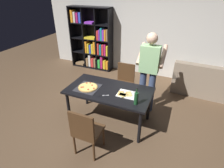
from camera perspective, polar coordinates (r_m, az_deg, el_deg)
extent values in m
plane|color=brown|center=(3.93, -0.87, -11.24)|extent=(12.00, 12.00, 0.00)
cube|color=silver|center=(5.59, 10.27, 16.86)|extent=(6.40, 0.10, 2.80)
cube|color=black|center=(3.50, -0.96, -2.10)|extent=(1.63, 0.87, 0.04)
cylinder|color=black|center=(3.78, -13.48, -7.21)|extent=(0.06, 0.06, 0.71)
cylinder|color=black|center=(3.27, 8.72, -13.32)|extent=(0.06, 0.06, 0.71)
cylinder|color=black|center=(4.26, -8.09, -2.12)|extent=(0.06, 0.06, 0.71)
cylinder|color=black|center=(3.82, 11.53, -6.57)|extent=(0.06, 0.06, 0.71)
cube|color=#472D19|center=(3.10, -7.34, -14.29)|extent=(0.42, 0.42, 0.04)
cube|color=#472D19|center=(2.81, -9.60, -13.05)|extent=(0.42, 0.04, 0.45)
cylinder|color=#472D19|center=(3.30, -2.66, -16.08)|extent=(0.04, 0.04, 0.41)
cylinder|color=#472D19|center=(3.43, -8.28, -14.27)|extent=(0.04, 0.04, 0.41)
cylinder|color=#472D19|center=(3.09, -5.70, -20.39)|extent=(0.04, 0.04, 0.41)
cylinder|color=#472D19|center=(3.23, -11.65, -18.20)|extent=(0.04, 0.04, 0.41)
cube|color=#472D19|center=(4.32, 3.53, -0.22)|extent=(0.42, 0.42, 0.04)
cube|color=#472D19|center=(4.37, 4.47, 3.70)|extent=(0.42, 0.04, 0.45)
cylinder|color=#472D19|center=(4.35, 0.40, -3.43)|extent=(0.04, 0.04, 0.41)
cylinder|color=#472D19|center=(4.25, 4.90, -4.43)|extent=(0.04, 0.04, 0.41)
cylinder|color=#472D19|center=(4.64, 2.11, -1.22)|extent=(0.04, 0.04, 0.41)
cylinder|color=#472D19|center=(4.54, 6.35, -2.11)|extent=(0.04, 0.04, 0.41)
cube|color=gray|center=(5.37, 27.61, -0.35)|extent=(1.74, 0.93, 0.40)
cube|color=gray|center=(4.90, 28.65, 2.29)|extent=(1.71, 0.28, 0.45)
cube|color=gray|center=(5.24, 20.11, 4.29)|extent=(0.20, 0.86, 0.20)
cube|color=black|center=(6.41, -12.13, 14.31)|extent=(0.03, 0.35, 1.95)
cube|color=black|center=(5.76, -0.43, 13.29)|extent=(0.03, 0.35, 1.95)
cube|color=black|center=(5.88, -7.15, 22.96)|extent=(1.40, 0.35, 0.03)
cube|color=black|center=(6.37, -6.09, 5.54)|extent=(1.40, 0.35, 0.03)
cube|color=black|center=(6.19, -5.85, 14.27)|extent=(1.40, 0.03, 1.95)
cube|color=black|center=(6.19, -6.33, 9.68)|extent=(1.34, 0.29, 0.03)
cube|color=black|center=(6.05, -6.58, 13.90)|extent=(1.34, 0.29, 0.03)
cube|color=black|center=(5.95, -6.85, 18.29)|extent=(1.34, 0.29, 0.03)
cube|color=black|center=(6.16, -8.45, 14.05)|extent=(0.03, 0.29, 1.89)
cube|color=black|center=(5.95, -4.64, 13.72)|extent=(0.03, 0.29, 1.89)
cube|color=olive|center=(6.54, -9.67, 6.56)|extent=(0.31, 0.25, 0.07)
cube|color=olive|center=(6.35, -7.42, 7.10)|extent=(0.07, 0.22, 0.29)
cube|color=silver|center=(6.29, -6.68, 7.46)|extent=(0.07, 0.22, 0.40)
cube|color=red|center=(6.26, -5.88, 6.92)|extent=(0.08, 0.22, 0.30)
cube|color=olive|center=(6.22, -5.09, 6.80)|extent=(0.06, 0.22, 0.30)
cube|color=green|center=(6.15, -3.78, 6.54)|extent=(0.08, 0.22, 0.29)
cube|color=#B21E66|center=(6.09, -2.98, 6.90)|extent=(0.07, 0.22, 0.40)
cube|color=yellow|center=(6.07, -2.14, 6.30)|extent=(0.07, 0.22, 0.29)
cube|color=orange|center=(6.04, -1.30, 6.07)|extent=(0.08, 0.22, 0.27)
cube|color=orange|center=(6.18, -7.81, 11.58)|extent=(0.05, 0.22, 0.38)
cube|color=yellow|center=(6.16, -7.15, 11.20)|extent=(0.06, 0.22, 0.31)
cube|color=blue|center=(6.13, -6.50, 10.98)|extent=(0.05, 0.22, 0.28)
cube|color=yellow|center=(6.08, -5.86, 11.07)|extent=(0.06, 0.22, 0.32)
cube|color=orange|center=(6.04, -5.22, 11.37)|extent=(0.06, 0.22, 0.40)
cube|color=red|center=(5.98, -4.02, 11.04)|extent=(0.05, 0.22, 0.36)
cube|color=teal|center=(5.95, -3.34, 10.83)|extent=(0.05, 0.22, 0.33)
cube|color=red|center=(5.92, -2.66, 10.83)|extent=(0.05, 0.22, 0.35)
cube|color=#B21E66|center=(5.89, -1.96, 10.76)|extent=(0.06, 0.22, 0.35)
cube|color=yellow|center=(5.86, -1.26, 10.51)|extent=(0.05, 0.22, 0.32)
cube|color=yellow|center=(6.02, -6.70, 14.26)|extent=(0.37, 0.25, 0.06)
cube|color=red|center=(5.86, -4.23, 15.15)|extent=(0.06, 0.22, 0.30)
cube|color=purple|center=(5.83, -3.65, 15.22)|extent=(0.04, 0.22, 0.32)
cube|color=teal|center=(5.80, -3.07, 15.45)|extent=(0.06, 0.22, 0.38)
cube|color=purple|center=(5.78, -2.47, 15.18)|extent=(0.06, 0.22, 0.33)
cube|color=orange|center=(5.75, -1.86, 15.13)|extent=(0.05, 0.22, 0.33)
cube|color=olive|center=(5.72, -1.26, 15.14)|extent=(0.05, 0.22, 0.35)
cube|color=orange|center=(6.21, -12.15, 20.19)|extent=(0.07, 0.22, 0.37)
cube|color=silver|center=(6.16, -11.33, 19.96)|extent=(0.07, 0.22, 0.32)
cube|color=#B21E66|center=(6.11, -10.51, 19.87)|extent=(0.06, 0.22, 0.30)
cube|color=blue|center=(6.05, -9.70, 19.92)|extent=(0.07, 0.22, 0.31)
cube|color=purple|center=(5.92, -6.97, 18.65)|extent=(0.27, 0.25, 0.05)
cylinder|color=#38476B|center=(4.03, 12.16, -2.51)|extent=(0.14, 0.14, 0.95)
cylinder|color=#38476B|center=(4.06, 9.42, -1.96)|extent=(0.14, 0.14, 0.95)
cube|color=#99CC8C|center=(3.72, 11.85, 7.69)|extent=(0.38, 0.22, 0.55)
sphere|color=#E0B293|center=(3.59, 12.53, 13.85)|extent=(0.22, 0.22, 0.22)
cylinder|color=#E0B293|center=(3.84, 15.84, 8.36)|extent=(0.09, 0.50, 0.39)
cylinder|color=#E0B293|center=(3.92, 9.15, 9.49)|extent=(0.09, 0.50, 0.39)
cube|color=#2D2D33|center=(3.58, -7.59, -1.18)|extent=(0.44, 0.44, 0.01)
cylinder|color=tan|center=(3.57, -7.60, -0.99)|extent=(0.38, 0.38, 0.02)
cylinder|color=#EACC6B|center=(3.57, -7.62, -0.82)|extent=(0.34, 0.34, 0.01)
cylinder|color=#B22819|center=(3.56, -9.64, -0.99)|extent=(0.04, 0.04, 0.00)
cylinder|color=#B22819|center=(3.46, -7.48, -1.69)|extent=(0.04, 0.04, 0.00)
cylinder|color=#B22819|center=(3.69, -7.92, 0.30)|extent=(0.04, 0.04, 0.00)
cylinder|color=#B22819|center=(3.49, -5.75, -1.35)|extent=(0.04, 0.04, 0.00)
cylinder|color=#B22819|center=(3.68, -6.83, 0.35)|extent=(0.04, 0.04, 0.00)
cylinder|color=#B22819|center=(3.60, -6.26, -0.35)|extent=(0.04, 0.04, 0.00)
cylinder|color=#B22819|center=(3.55, -9.11, -0.96)|extent=(0.04, 0.04, 0.00)
cube|color=white|center=(3.35, 4.81, -3.25)|extent=(0.36, 0.28, 0.01)
cube|color=#EACC6B|center=(3.30, 3.89, -3.52)|extent=(0.15, 0.17, 0.02)
cube|color=tan|center=(3.33, 4.73, -3.20)|extent=(0.09, 0.07, 0.02)
cube|color=#EACC6B|center=(3.31, 3.22, -3.36)|extent=(0.14, 0.10, 0.02)
cube|color=tan|center=(3.33, 2.23, -3.14)|extent=(0.03, 0.09, 0.02)
cube|color=#EACC6B|center=(3.34, 2.71, -3.00)|extent=(0.11, 0.15, 0.02)
cube|color=tan|center=(3.39, 2.91, -2.45)|extent=(0.09, 0.04, 0.02)
cube|color=#EACC6B|center=(3.34, 5.35, -3.19)|extent=(0.15, 0.17, 0.02)
cube|color=tan|center=(3.39, 5.17, -2.62)|extent=(0.09, 0.06, 0.02)
cylinder|color=#194723|center=(3.06, 7.59, -4.55)|extent=(0.07, 0.07, 0.22)
cylinder|color=#194723|center=(2.98, 7.77, -2.15)|extent=(0.03, 0.03, 0.08)
cylinder|color=black|center=(2.96, 7.83, -1.36)|extent=(0.03, 0.03, 0.02)
cube|color=silver|center=(3.31, -2.05, -3.58)|extent=(0.11, 0.08, 0.01)
cube|color=silver|center=(3.31, -2.05, -3.58)|extent=(0.12, 0.05, 0.01)
torus|color=black|center=(3.33, -3.96, -3.47)|extent=(0.06, 0.06, 0.01)
torus|color=black|center=(3.30, -3.94, -3.84)|extent=(0.06, 0.06, 0.01)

